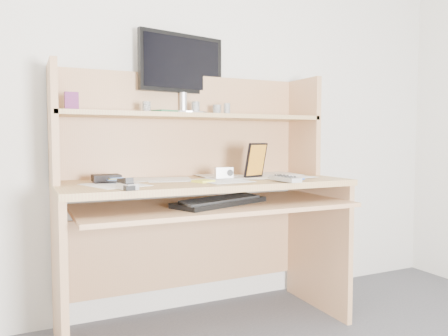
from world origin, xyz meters
name	(u,v)px	position (x,y,z in m)	size (l,w,h in m)	color
back_wall	(183,85)	(0.00, 1.80, 1.25)	(3.60, 0.04, 2.50)	silver
desk	(199,190)	(0.00, 1.56, 0.69)	(1.40, 0.70, 1.30)	tan
paper_clutter	(205,179)	(0.00, 1.48, 0.75)	(1.32, 0.54, 0.01)	white
keyboard	(220,201)	(0.01, 1.31, 0.67)	(0.50, 0.33, 0.03)	black
tv_remote	(285,179)	(0.30, 1.22, 0.77)	(0.05, 0.20, 0.02)	#9D9C97
flip_phone	(127,185)	(-0.44, 1.22, 0.77)	(0.05, 0.09, 0.02)	silver
stapler	(126,183)	(-0.44, 1.23, 0.78)	(0.04, 0.14, 0.04)	black
wallet	(106,178)	(-0.46, 1.55, 0.77)	(0.12, 0.10, 0.03)	black
sticky_note_pad	(203,181)	(-0.05, 1.38, 0.76)	(0.08, 0.08, 0.01)	yellow
digital_camera	(224,173)	(0.10, 1.47, 0.78)	(0.09, 0.04, 0.06)	silver
game_case	(256,160)	(0.27, 1.45, 0.84)	(0.13, 0.01, 0.18)	black
blue_pen	(293,179)	(0.36, 1.24, 0.76)	(0.01, 0.01, 0.12)	#1845BA
card_box	(72,101)	(-0.61, 1.59, 1.12)	(0.06, 0.02, 0.08)	maroon
shelf_book	(162,112)	(-0.16, 1.69, 1.09)	(0.12, 0.17, 0.02)	#368757
chip_stack_a	(146,107)	(-0.25, 1.62, 1.11)	(0.04, 0.04, 0.05)	black
chip_stack_b	(196,108)	(0.02, 1.64, 1.11)	(0.04, 0.04, 0.07)	silver
chip_stack_c	(217,110)	(0.15, 1.67, 1.11)	(0.04, 0.04, 0.06)	black
chip_stack_d	(227,109)	(0.18, 1.61, 1.11)	(0.03, 0.03, 0.06)	white
monitor	(182,72)	(-0.02, 1.75, 1.31)	(0.50, 0.25, 0.44)	silver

